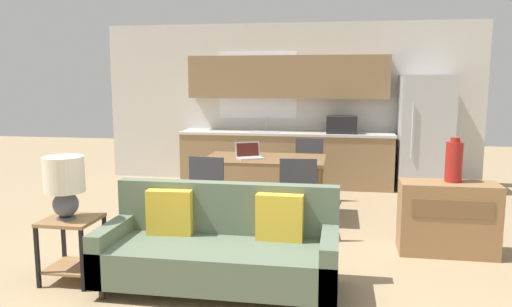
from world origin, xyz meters
name	(u,v)px	position (x,y,z in m)	size (l,w,h in m)	color
ground_plane	(230,291)	(0.00, 0.00, 0.00)	(20.00, 20.00, 0.00)	#9E8460
wall_back	(288,103)	(-0.01, 4.63, 1.36)	(6.40, 0.07, 2.70)	silver
kitchen_counter	(287,135)	(0.02, 4.33, 0.84)	(3.51, 0.65, 2.15)	#8E704C
refrigerator	(425,134)	(2.20, 4.23, 0.91)	(0.80, 0.74, 1.82)	#B7BABC
dining_table	(265,163)	(-0.05, 2.29, 0.71)	(1.52, 0.90, 0.78)	brown
couch	(221,249)	(-0.10, 0.09, 0.33)	(1.99, 0.80, 0.86)	#3D2D1E
side_table	(72,239)	(-1.42, -0.01, 0.38)	(0.45, 0.45, 0.57)	olive
table_lamp	(64,181)	(-1.45, -0.03, 0.90)	(0.34, 0.34, 0.55)	#4C515B
credenza	(448,218)	(1.99, 1.26, 0.37)	(0.96, 0.40, 0.74)	olive
vase	(454,161)	(2.03, 1.31, 0.95)	(0.17, 0.17, 0.45)	maroon
dining_chair_near_right	(298,193)	(0.44, 1.49, 0.52)	(0.45, 0.45, 0.92)	#38383D
dining_chair_far_right	(308,168)	(0.45, 3.12, 0.52)	(0.46, 0.46, 0.92)	#38383D
dining_chair_near_left	(211,191)	(-0.54, 1.45, 0.52)	(0.46, 0.46, 0.92)	#38383D
laptop	(249,154)	(-0.24, 2.23, 0.83)	(0.40, 0.37, 0.20)	#B7BABC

